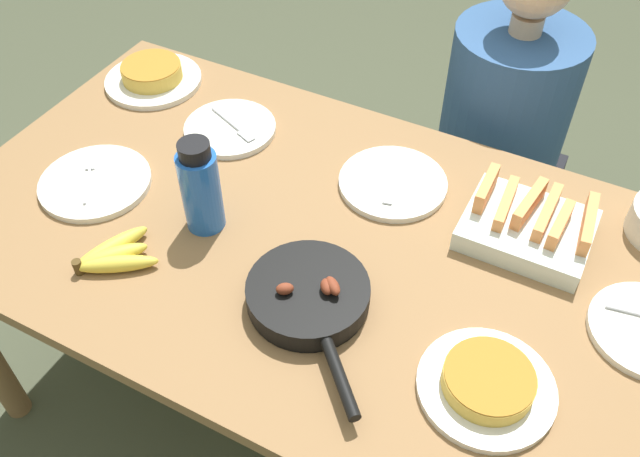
{
  "coord_description": "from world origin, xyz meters",
  "views": [
    {
      "loc": [
        0.47,
        -0.9,
        1.85
      ],
      "look_at": [
        0.0,
        0.0,
        0.79
      ],
      "focal_mm": 38.0,
      "sensor_mm": 36.0,
      "label": 1
    }
  ],
  "objects_px": {
    "empty_plate_near_front": "(230,128)",
    "water_bottle": "(201,188)",
    "melon_tray": "(529,225)",
    "person_figure": "(492,167)",
    "frittata_plate_center": "(153,76)",
    "frittata_plate_side": "(487,384)",
    "skillet": "(309,296)",
    "empty_plate_far_right": "(95,182)",
    "empty_plate_far_left": "(393,183)",
    "banana_bunch": "(112,256)"
  },
  "relations": [
    {
      "from": "melon_tray",
      "to": "person_figure",
      "type": "bearing_deg",
      "value": 109.86
    },
    {
      "from": "melon_tray",
      "to": "person_figure",
      "type": "height_order",
      "value": "person_figure"
    },
    {
      "from": "frittata_plate_side",
      "to": "empty_plate_far_left",
      "type": "relative_size",
      "value": 0.98
    },
    {
      "from": "empty_plate_near_front",
      "to": "empty_plate_far_left",
      "type": "xyz_separation_m",
      "value": [
        0.46,
        0.0,
        -0.0
      ]
    },
    {
      "from": "frittata_plate_center",
      "to": "empty_plate_near_front",
      "type": "height_order",
      "value": "frittata_plate_center"
    },
    {
      "from": "frittata_plate_center",
      "to": "empty_plate_near_front",
      "type": "bearing_deg",
      "value": -15.22
    },
    {
      "from": "frittata_plate_side",
      "to": "person_figure",
      "type": "bearing_deg",
      "value": 103.85
    },
    {
      "from": "banana_bunch",
      "to": "skillet",
      "type": "height_order",
      "value": "skillet"
    },
    {
      "from": "banana_bunch",
      "to": "empty_plate_near_front",
      "type": "height_order",
      "value": "banana_bunch"
    },
    {
      "from": "skillet",
      "to": "melon_tray",
      "type": "bearing_deg",
      "value": 94.88
    },
    {
      "from": "skillet",
      "to": "frittata_plate_side",
      "type": "xyz_separation_m",
      "value": [
        0.38,
        -0.02,
        -0.01
      ]
    },
    {
      "from": "melon_tray",
      "to": "frittata_plate_side",
      "type": "bearing_deg",
      "value": -84.24
    },
    {
      "from": "empty_plate_far_left",
      "to": "melon_tray",
      "type": "bearing_deg",
      "value": -2.89
    },
    {
      "from": "skillet",
      "to": "banana_bunch",
      "type": "bearing_deg",
      "value": -122.12
    },
    {
      "from": "melon_tray",
      "to": "frittata_plate_side",
      "type": "relative_size",
      "value": 1.07
    },
    {
      "from": "banana_bunch",
      "to": "water_bottle",
      "type": "distance_m",
      "value": 0.24
    },
    {
      "from": "banana_bunch",
      "to": "frittata_plate_side",
      "type": "distance_m",
      "value": 0.81
    },
    {
      "from": "empty_plate_far_left",
      "to": "skillet",
      "type": "bearing_deg",
      "value": -91.19
    },
    {
      "from": "banana_bunch",
      "to": "empty_plate_far_right",
      "type": "xyz_separation_m",
      "value": [
        -0.2,
        0.17,
        -0.01
      ]
    },
    {
      "from": "banana_bunch",
      "to": "frittata_plate_side",
      "type": "relative_size",
      "value": 0.73
    },
    {
      "from": "melon_tray",
      "to": "empty_plate_far_left",
      "type": "xyz_separation_m",
      "value": [
        -0.33,
        0.02,
        -0.03
      ]
    },
    {
      "from": "melon_tray",
      "to": "person_figure",
      "type": "distance_m",
      "value": 0.64
    },
    {
      "from": "frittata_plate_side",
      "to": "empty_plate_far_right",
      "type": "height_order",
      "value": "frittata_plate_side"
    },
    {
      "from": "frittata_plate_center",
      "to": "frittata_plate_side",
      "type": "relative_size",
      "value": 1.06
    },
    {
      "from": "skillet",
      "to": "frittata_plate_side",
      "type": "bearing_deg",
      "value": 42.22
    },
    {
      "from": "frittata_plate_side",
      "to": "melon_tray",
      "type": "bearing_deg",
      "value": 95.76
    },
    {
      "from": "frittata_plate_center",
      "to": "skillet",
      "type": "bearing_deg",
      "value": -32.72
    },
    {
      "from": "empty_plate_far_right",
      "to": "frittata_plate_center",
      "type": "bearing_deg",
      "value": 108.66
    },
    {
      "from": "person_figure",
      "to": "banana_bunch",
      "type": "bearing_deg",
      "value": -119.63
    },
    {
      "from": "empty_plate_far_left",
      "to": "water_bottle",
      "type": "distance_m",
      "value": 0.46
    },
    {
      "from": "empty_plate_far_right",
      "to": "person_figure",
      "type": "distance_m",
      "value": 1.17
    },
    {
      "from": "empty_plate_near_front",
      "to": "person_figure",
      "type": "relative_size",
      "value": 0.2
    },
    {
      "from": "banana_bunch",
      "to": "melon_tray",
      "type": "height_order",
      "value": "melon_tray"
    },
    {
      "from": "frittata_plate_center",
      "to": "frittata_plate_side",
      "type": "xyz_separation_m",
      "value": [
        1.14,
        -0.51,
        -0.0
      ]
    },
    {
      "from": "empty_plate_far_left",
      "to": "person_figure",
      "type": "relative_size",
      "value": 0.22
    },
    {
      "from": "frittata_plate_side",
      "to": "empty_plate_near_front",
      "type": "xyz_separation_m",
      "value": [
        -0.83,
        0.43,
        -0.01
      ]
    },
    {
      "from": "frittata_plate_center",
      "to": "person_figure",
      "type": "bearing_deg",
      "value": 25.11
    },
    {
      "from": "skillet",
      "to": "water_bottle",
      "type": "distance_m",
      "value": 0.34
    },
    {
      "from": "empty_plate_far_left",
      "to": "empty_plate_far_right",
      "type": "xyz_separation_m",
      "value": [
        -0.63,
        -0.33,
        -0.0
      ]
    },
    {
      "from": "person_figure",
      "to": "melon_tray",
      "type": "bearing_deg",
      "value": -70.14
    },
    {
      "from": "frittata_plate_side",
      "to": "water_bottle",
      "type": "distance_m",
      "value": 0.71
    },
    {
      "from": "banana_bunch",
      "to": "empty_plate_far_left",
      "type": "bearing_deg",
      "value": 49.0
    },
    {
      "from": "empty_plate_far_left",
      "to": "water_bottle",
      "type": "relative_size",
      "value": 1.13
    },
    {
      "from": "banana_bunch",
      "to": "water_bottle",
      "type": "relative_size",
      "value": 0.81
    },
    {
      "from": "skillet",
      "to": "frittata_plate_side",
      "type": "height_order",
      "value": "skillet"
    },
    {
      "from": "empty_plate_near_front",
      "to": "water_bottle",
      "type": "relative_size",
      "value": 1.04
    },
    {
      "from": "person_figure",
      "to": "frittata_plate_center",
      "type": "bearing_deg",
      "value": -154.89
    },
    {
      "from": "empty_plate_far_left",
      "to": "water_bottle",
      "type": "xyz_separation_m",
      "value": [
        -0.32,
        -0.31,
        0.1
      ]
    },
    {
      "from": "melon_tray",
      "to": "empty_plate_near_front",
      "type": "bearing_deg",
      "value": 178.97
    },
    {
      "from": "skillet",
      "to": "empty_plate_far_right",
      "type": "xyz_separation_m",
      "value": [
        -0.62,
        0.08,
        -0.02
      ]
    }
  ]
}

